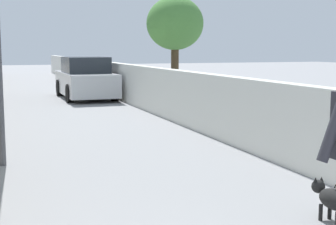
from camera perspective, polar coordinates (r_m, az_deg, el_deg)
ground_plane at (r=15.92m, az=-12.67°, el=0.68°), size 80.00×80.00×0.00m
fence_right at (r=14.43m, az=-2.05°, el=2.78°), size 48.00×0.30×1.31m
tree_right_mid at (r=15.72m, az=0.82°, el=10.31°), size 1.83×1.83×3.49m
dog at (r=5.55m, az=18.69°, el=-9.51°), size 1.32×0.72×1.06m
car_near at (r=18.32m, az=-9.66°, el=3.89°), size 4.15×1.80×1.54m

